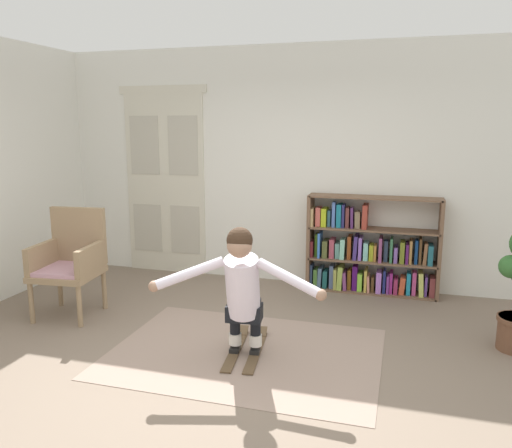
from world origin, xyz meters
name	(u,v)px	position (x,y,z in m)	size (l,w,h in m)	color
ground_plane	(219,372)	(0.00, 0.00, 0.00)	(7.20, 7.20, 0.00)	#7A6959
back_wall	(291,167)	(0.00, 2.60, 1.45)	(6.00, 0.10, 2.90)	silver
double_door	(165,181)	(-1.68, 2.54, 1.23)	(1.22, 0.05, 2.45)	beige
rug	(245,352)	(0.10, 0.40, 0.00)	(2.31, 1.69, 0.01)	gray
bookshelf	(367,253)	(0.98, 2.39, 0.48)	(1.52, 0.30, 1.15)	brown
wicker_chair	(71,260)	(-1.93, 0.81, 0.58)	(0.66, 0.66, 1.10)	#987C5B
skis_pair	(246,349)	(0.09, 0.43, 0.02)	(0.37, 0.88, 0.07)	brown
person_skier	(242,285)	(0.12, 0.26, 0.66)	(1.40, 0.66, 1.09)	white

